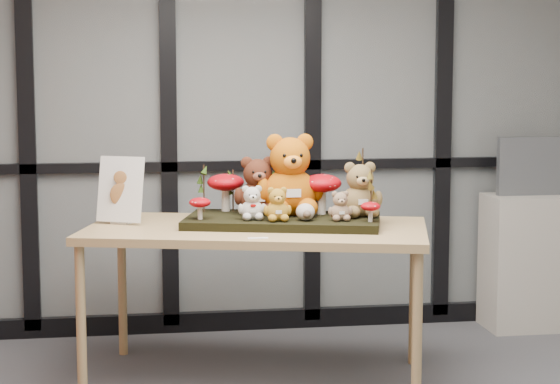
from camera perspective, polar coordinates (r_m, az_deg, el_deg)
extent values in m
plane|color=beige|center=(6.34, -2.23, 4.68)|extent=(5.00, 0.00, 5.00)
cube|color=#2D383F|center=(6.31, -2.20, 4.67)|extent=(4.90, 0.02, 2.70)
cube|color=black|center=(6.51, -2.14, -7.21)|extent=(4.90, 0.06, 0.12)
cube|color=black|center=(6.33, -2.18, 1.50)|extent=(4.90, 0.06, 0.06)
cube|color=black|center=(6.29, -14.08, 4.45)|extent=(0.10, 0.06, 2.70)
cube|color=black|center=(6.27, -6.30, 4.62)|extent=(0.10, 0.06, 2.70)
cube|color=black|center=(6.37, 1.84, 4.70)|extent=(0.10, 0.06, 2.70)
cube|color=black|center=(6.58, 9.16, 4.69)|extent=(0.10, 0.06, 2.70)
cube|color=tan|center=(5.33, -1.34, -2.20)|extent=(1.94, 1.31, 0.04)
cylinder|color=tan|center=(5.22, -11.13, -7.21)|extent=(0.05, 0.05, 0.79)
cylinder|color=tan|center=(5.95, -8.86, -5.36)|extent=(0.05, 0.05, 0.79)
cylinder|color=tan|center=(4.99, 7.72, -7.81)|extent=(0.05, 0.05, 0.79)
cylinder|color=tan|center=(5.75, 7.53, -5.78)|extent=(0.05, 0.05, 0.79)
cube|color=black|center=(5.37, 0.16, -1.64)|extent=(1.12, 0.76, 0.04)
cube|color=silver|center=(5.49, -8.93, -1.72)|extent=(0.12, 0.10, 0.01)
cube|color=white|center=(5.46, -8.97, 0.16)|extent=(0.26, 0.18, 0.35)
ellipsoid|color=brown|center=(5.46, -8.96, -0.14)|extent=(0.11, 0.01, 0.13)
ellipsoid|color=brown|center=(5.45, -8.98, 0.82)|extent=(0.07, 0.01, 0.07)
cube|color=white|center=(4.97, -1.25, -2.61)|extent=(0.10, 0.03, 0.00)
cube|color=#AFA99C|center=(6.68, 14.18, -3.82)|extent=(0.64, 0.37, 0.85)
cube|color=#4F5257|center=(6.61, 14.28, 1.43)|extent=(0.52, 0.05, 0.37)
cube|color=black|center=(6.58, 14.36, 1.41)|extent=(0.46, 0.00, 0.30)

